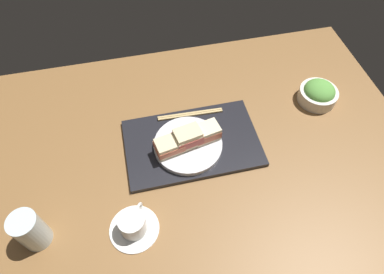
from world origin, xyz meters
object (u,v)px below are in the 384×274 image
sandwich_near (206,132)px  sandwich_far (169,146)px  sandwich_middle (188,138)px  sandwich_plate (188,145)px  drinking_glass (30,230)px  chopsticks_pair (190,114)px  coffee_cup (133,225)px  salad_bowl (318,93)px

sandwich_near → sandwich_far: bearing=10.2°
sandwich_middle → sandwich_plate: bearing=45.0°
sandwich_plate → sandwich_middle: 4.00cm
sandwich_plate → drinking_glass: 49.94cm
chopsticks_pair → coffee_cup: coffee_cup is taller
sandwich_near → sandwich_plate: bearing=10.2°
chopsticks_pair → drinking_glass: size_ratio=1.80×
sandwich_middle → coffee_cup: bearing=48.3°
sandwich_near → salad_bowl: bearing=-167.5°
sandwich_far → coffee_cup: bearing=56.9°
sandwich_near → sandwich_far: size_ratio=0.95×
salad_bowl → sandwich_far: bearing=12.0°
salad_bowl → chopsticks_pair: (45.89, -1.85, -1.48)cm
chopsticks_pair → coffee_cup: size_ratio=1.62×
sandwich_far → chopsticks_pair: bearing=-125.4°
sandwich_near → drinking_glass: (52.01, 20.57, 0.30)cm
salad_bowl → drinking_glass: drinking_glass is taller
sandwich_near → sandwich_middle: sandwich_middle is taller
sandwich_far → coffee_cup: (13.94, 21.42, -2.78)cm
salad_bowl → coffee_cup: (69.52, 33.22, -0.43)cm
sandwich_near → coffee_cup: 35.46cm
sandwich_plate → chopsticks_pair: bearing=-105.7°
drinking_glass → sandwich_near: bearing=-158.4°
coffee_cup → drinking_glass: 26.13cm
sandwich_middle → salad_bowl: size_ratio=0.70×
sandwich_near → chopsticks_pair: bearing=-77.1°
coffee_cup → chopsticks_pair: bearing=-124.0°
sandwich_middle → drinking_glass: 49.81cm
sandwich_far → salad_bowl: size_ratio=0.71×
sandwich_middle → coffee_cup: size_ratio=0.68×
sandwich_plate → drinking_glass: (45.85, 19.45, 3.72)cm
sandwich_plate → sandwich_near: 7.13cm
drinking_glass → chopsticks_pair: bearing=-147.1°
sandwich_plate → sandwich_far: bearing=10.2°
sandwich_middle → chopsticks_pair: sandwich_middle is taller
salad_bowl → sandwich_middle: bearing=12.2°
sandwich_plate → sandwich_far: sandwich_far is taller
salad_bowl → chopsticks_pair: 45.95cm
salad_bowl → chopsticks_pair: salad_bowl is taller
drinking_glass → salad_bowl: bearing=-162.4°
drinking_glass → sandwich_middle: bearing=-157.0°
sandwich_plate → coffee_cup: coffee_cup is taller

